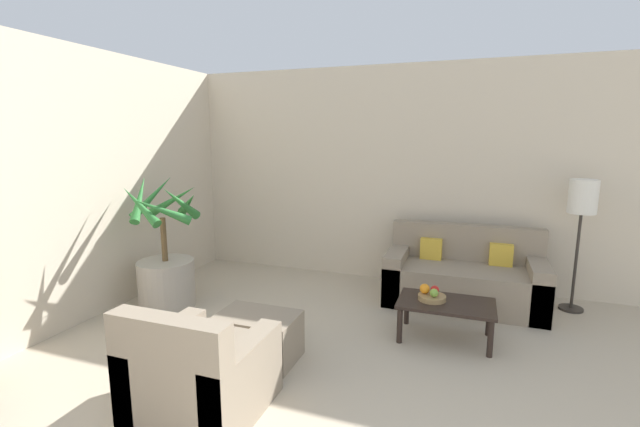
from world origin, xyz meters
The scene contains 12 objects.
wall_back centered at (0.00, 5.67, 1.35)m, with size 8.78×0.06×2.70m.
wall_left centered at (-3.62, 2.82, 1.35)m, with size 0.06×7.24×2.70m.
potted_palm centered at (-3.08, 3.93, 0.43)m, with size 0.80×0.88×1.44m.
sofa_loveseat centered at (-0.03, 5.09, 0.29)m, with size 1.66×0.78×0.84m.
floor_lamp centered at (1.08, 5.29, 1.15)m, with size 0.27×0.27×1.40m.
coffee_table centered at (-0.15, 4.13, 0.31)m, with size 0.85×0.51×0.36m.
fruit_bowl centered at (-0.28, 4.14, 0.38)m, with size 0.25×0.25×0.05m.
apple_red centered at (-0.26, 4.18, 0.44)m, with size 0.08×0.08×0.08m.
apple_green centered at (-0.26, 4.10, 0.44)m, with size 0.08×0.08×0.08m.
orange_fruit centered at (-0.35, 4.16, 0.45)m, with size 0.09×0.09×0.09m.
armchair centered at (-1.62, 2.48, 0.27)m, with size 0.80×0.79×0.79m.
ottoman centered at (-1.60, 3.24, 0.19)m, with size 0.66×0.44×0.39m.
Camera 1 is at (0.01, 0.29, 1.83)m, focal length 24.00 mm.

